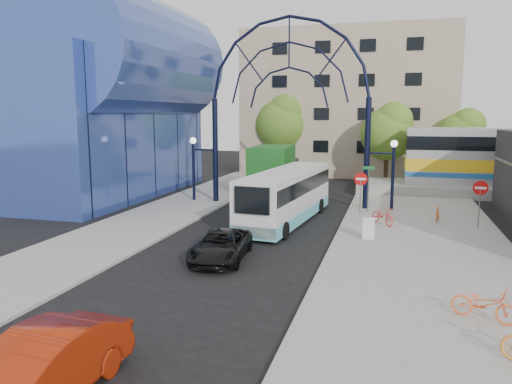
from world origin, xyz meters
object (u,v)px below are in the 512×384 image
(red_sedan, at_px, (38,370))
(stop_sign, at_px, (361,183))
(sandwich_board, at_px, (369,226))
(street_name_sign, at_px, (368,179))
(city_bus, at_px, (287,195))
(tree_north_b, at_px, (283,122))
(tree_north_c, at_px, (462,134))
(gateway_arch, at_px, (289,73))
(green_truck, at_px, (274,170))
(black_suv, at_px, (221,246))
(tree_north_a, at_px, (389,131))
(bike_far_a, at_px, (484,304))
(do_not_enter_sign, at_px, (480,193))
(bike_near_a, at_px, (383,215))
(bike_near_b, at_px, (438,213))

(red_sedan, bearing_deg, stop_sign, 80.82)
(sandwich_board, bearing_deg, stop_sign, 97.57)
(street_name_sign, relative_size, city_bus, 0.26)
(tree_north_b, height_order, tree_north_c, tree_north_b)
(gateway_arch, xyz_separation_m, tree_north_b, (-3.88, 15.93, -3.29))
(gateway_arch, bearing_deg, street_name_sign, -15.07)
(green_truck, xyz_separation_m, black_suv, (1.83, -17.24, -1.23))
(gateway_arch, distance_m, stop_sign, 8.37)
(sandwich_board, height_order, city_bus, city_bus)
(sandwich_board, xyz_separation_m, tree_north_a, (0.52, 19.95, 3.86))
(sandwich_board, bearing_deg, red_sedan, -110.82)
(city_bus, bearing_deg, green_truck, 113.19)
(tree_north_b, relative_size, bike_far_a, 4.33)
(green_truck, distance_m, black_suv, 17.38)
(bike_far_a, bearing_deg, tree_north_b, 44.22)
(tree_north_b, xyz_separation_m, black_suv, (3.74, -28.64, -4.66))
(tree_north_c, distance_m, bike_far_a, 31.01)
(bike_far_a, bearing_deg, tree_north_c, 17.00)
(do_not_enter_sign, bearing_deg, tree_north_b, 126.74)
(tree_north_b, distance_m, red_sedan, 39.91)
(tree_north_c, height_order, bike_far_a, tree_north_c)
(do_not_enter_sign, height_order, bike_near_a, do_not_enter_sign)
(sandwich_board, relative_size, city_bus, 0.09)
(street_name_sign, relative_size, tree_north_a, 0.40)
(gateway_arch, distance_m, bike_near_b, 12.44)
(city_bus, height_order, bike_near_b, city_bus)
(black_suv, bearing_deg, city_bus, 76.28)
(green_truck, bearing_deg, tree_north_c, 31.10)
(tree_north_a, distance_m, green_truck, 11.32)
(city_bus, bearing_deg, gateway_arch, 106.95)
(do_not_enter_sign, xyz_separation_m, bike_near_a, (-4.84, -0.51, -1.37))
(gateway_arch, bearing_deg, red_sedan, -90.75)
(black_suv, bearing_deg, bike_near_a, 46.48)
(stop_sign, bearing_deg, city_bus, -144.63)
(sandwich_board, xyz_separation_m, city_bus, (-4.66, 3.28, 0.77))
(stop_sign, bearing_deg, bike_far_a, -73.04)
(tree_north_c, distance_m, city_bus, 21.93)
(bike_far_a, bearing_deg, city_bus, 57.10)
(black_suv, distance_m, bike_near_a, 10.35)
(green_truck, bearing_deg, gateway_arch, -69.02)
(bike_near_b, relative_size, bike_far_a, 0.80)
(tree_north_a, relative_size, tree_north_c, 1.08)
(black_suv, relative_size, bike_near_b, 2.96)
(sandwich_board, bearing_deg, black_suv, -140.74)
(tree_north_a, relative_size, city_bus, 0.65)
(tree_north_a, relative_size, tree_north_b, 0.88)
(stop_sign, height_order, do_not_enter_sign, stop_sign)
(tree_north_c, bearing_deg, green_truck, -146.28)
(sandwich_board, height_order, green_truck, green_truck)
(tree_north_a, xyz_separation_m, black_suv, (-6.26, -24.64, -4.00))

